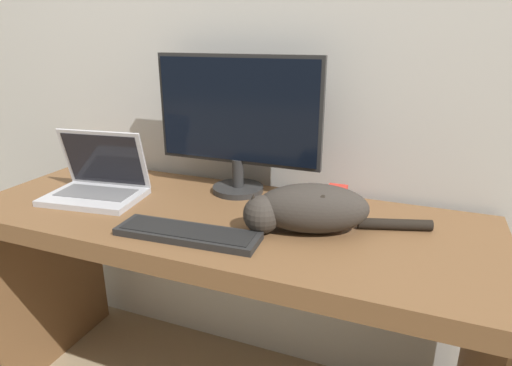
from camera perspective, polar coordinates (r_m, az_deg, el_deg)
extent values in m
cube|color=silver|center=(1.58, 0.87, 18.89)|extent=(6.40, 0.06, 2.60)
cube|color=brown|center=(1.36, -4.72, -5.31)|extent=(1.66, 0.61, 0.06)
cube|color=brown|center=(1.99, -25.77, -11.51)|extent=(0.04, 0.56, 0.71)
cylinder|color=#282828|center=(1.53, -2.41, -0.78)|extent=(0.18, 0.18, 0.02)
cylinder|color=#282828|center=(1.51, -2.44, 1.33)|extent=(0.04, 0.04, 0.10)
cube|color=#282828|center=(1.47, -2.47, 9.65)|extent=(0.59, 0.02, 0.37)
cube|color=black|center=(1.46, -2.64, 9.59)|extent=(0.57, 0.01, 0.34)
cube|color=#B7B7BC|center=(1.56, -20.75, -1.75)|extent=(0.34, 0.25, 0.02)
cube|color=slate|center=(1.56, -20.54, -1.20)|extent=(0.27, 0.15, 0.00)
cube|color=#B7B7BC|center=(1.59, -19.61, 3.07)|extent=(0.32, 0.10, 0.21)
cube|color=black|center=(1.58, -19.70, 2.98)|extent=(0.29, 0.08, 0.18)
cube|color=black|center=(1.21, -9.11, -6.70)|extent=(0.41, 0.14, 0.02)
cube|color=black|center=(1.20, -9.13, -6.22)|extent=(0.38, 0.11, 0.00)
ellipsoid|color=#332D28|center=(1.22, 7.51, -3.33)|extent=(0.35, 0.24, 0.14)
ellipsoid|color=black|center=(1.20, 8.35, -1.66)|extent=(0.17, 0.15, 0.06)
sphere|color=#332D28|center=(1.21, 0.83, -4.19)|extent=(0.11, 0.11, 0.11)
cone|color=black|center=(1.19, -0.34, -2.17)|extent=(0.04, 0.04, 0.03)
cone|color=black|center=(1.19, 2.03, -2.23)|extent=(0.04, 0.04, 0.03)
cylinder|color=black|center=(1.30, 18.02, -5.26)|extent=(0.21, 0.09, 0.03)
cube|color=red|center=(1.44, 10.69, -1.64)|extent=(0.06, 0.06, 0.06)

